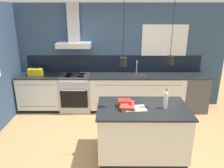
# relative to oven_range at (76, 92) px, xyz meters

# --- Properties ---
(ground_plane) EXTENTS (16.00, 16.00, 0.00)m
(ground_plane) POSITION_rel_oven_range_xyz_m (0.96, -1.69, -0.46)
(ground_plane) COLOR tan
(ground_plane) RESTS_ON ground
(wall_back) EXTENTS (5.60, 2.28, 2.60)m
(wall_back) POSITION_rel_oven_range_xyz_m (0.90, 0.31, 0.90)
(wall_back) COLOR #354C6B
(wall_back) RESTS_ON ground_plane
(counter_run_left) EXTENTS (1.04, 0.64, 0.91)m
(counter_run_left) POSITION_rel_oven_range_xyz_m (-0.89, 0.01, 0.01)
(counter_run_left) COLOR black
(counter_run_left) RESTS_ON ground_plane
(counter_run_sink) EXTENTS (2.31, 0.64, 1.24)m
(counter_run_sink) POSITION_rel_oven_range_xyz_m (1.53, 0.01, 0.01)
(counter_run_sink) COLOR black
(counter_run_sink) RESTS_ON ground_plane
(oven_range) EXTENTS (0.76, 0.66, 0.91)m
(oven_range) POSITION_rel_oven_range_xyz_m (0.00, 0.00, 0.00)
(oven_range) COLOR #B5B5BA
(oven_range) RESTS_ON ground_plane
(dishwasher) EXTENTS (0.58, 0.65, 0.91)m
(dishwasher) POSITION_rel_oven_range_xyz_m (2.97, 0.00, -0.00)
(dishwasher) COLOR #4C4C51
(dishwasher) RESTS_ON ground_plane
(kitchen_island) EXTENTS (1.50, 0.94, 0.91)m
(kitchen_island) POSITION_rel_oven_range_xyz_m (1.43, -1.85, 0.00)
(kitchen_island) COLOR black
(kitchen_island) RESTS_ON ground_plane
(bottle_on_island) EXTENTS (0.07, 0.07, 0.34)m
(bottle_on_island) POSITION_rel_oven_range_xyz_m (1.78, -1.90, 0.60)
(bottle_on_island) COLOR silver
(bottle_on_island) RESTS_ON kitchen_island
(book_stack) EXTENTS (0.26, 0.35, 0.06)m
(book_stack) POSITION_rel_oven_range_xyz_m (1.17, -1.85, 0.48)
(book_stack) COLOR olive
(book_stack) RESTS_ON kitchen_island
(red_supply_box) EXTENTS (0.21, 0.18, 0.11)m
(red_supply_box) POSITION_rel_oven_range_xyz_m (1.13, -1.82, 0.51)
(red_supply_box) COLOR red
(red_supply_box) RESTS_ON kitchen_island
(paper_pile) EXTENTS (0.37, 0.28, 0.01)m
(paper_pile) POSITION_rel_oven_range_xyz_m (1.30, -1.90, 0.46)
(paper_pile) COLOR silver
(paper_pile) RESTS_ON kitchen_island
(yellow_toolbox) EXTENTS (0.34, 0.18, 0.19)m
(yellow_toolbox) POSITION_rel_oven_range_xyz_m (-0.97, 0.00, 0.54)
(yellow_toolbox) COLOR gold
(yellow_toolbox) RESTS_ON counter_run_left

